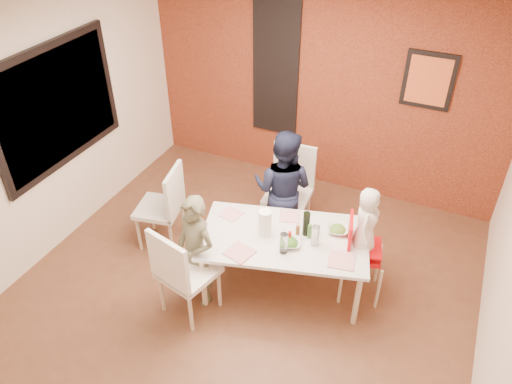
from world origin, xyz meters
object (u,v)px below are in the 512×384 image
at_px(chair_left, 166,203).
at_px(toddler, 366,222).
at_px(wine_bottle, 306,224).
at_px(high_chair, 359,250).
at_px(dining_table, 284,241).
at_px(chair_near, 181,271).
at_px(child_far, 283,189).
at_px(child_near, 196,252).
at_px(chair_far, 290,185).
at_px(paper_towel_roll, 265,223).

bearing_deg(chair_left, toddler, 82.21).
distance_m(toddler, wine_bottle, 0.56).
bearing_deg(toddler, high_chair, 110.53).
xyz_separation_m(dining_table, wine_bottle, (0.17, 0.12, 0.19)).
relative_size(chair_near, high_chair, 1.11).
relative_size(child_far, wine_bottle, 5.43).
distance_m(chair_left, wine_bottle, 1.62).
relative_size(child_near, toddler, 1.69).
bearing_deg(high_chair, chair_far, 40.19).
bearing_deg(paper_towel_roll, child_far, 98.16).
bearing_deg(chair_far, high_chair, -39.65).
distance_m(chair_left, paper_towel_roll, 1.28).
xyz_separation_m(chair_far, paper_towel_roll, (0.11, -0.99, 0.22)).
xyz_separation_m(chair_far, child_far, (0.01, -0.25, 0.11)).
relative_size(dining_table, high_chair, 1.92).
xyz_separation_m(chair_far, high_chair, (0.99, -0.71, -0.03)).
relative_size(chair_near, toddler, 1.43).
distance_m(dining_table, chair_far, 0.99).
height_order(toddler, paper_towel_roll, toddler).
relative_size(chair_near, paper_towel_roll, 3.67).
bearing_deg(wine_bottle, high_chair, 11.96).
xyz_separation_m(chair_near, chair_far, (0.43, 1.68, 0.01)).
bearing_deg(wine_bottle, dining_table, -145.01).
relative_size(high_chair, child_far, 0.66).
bearing_deg(toddler, chair_near, 119.24).
relative_size(dining_table, paper_towel_roll, 6.32).
distance_m(child_far, toddler, 1.12).
height_order(child_near, paper_towel_roll, child_near).
height_order(chair_far, high_chair, chair_far).
bearing_deg(wine_bottle, paper_towel_roll, -155.03).
distance_m(child_near, wine_bottle, 1.09).
xyz_separation_m(dining_table, child_near, (-0.71, -0.49, 0.00)).
relative_size(chair_far, chair_left, 1.05).
relative_size(child_far, paper_towel_roll, 4.98).
height_order(high_chair, child_near, child_near).
bearing_deg(child_near, chair_near, -80.43).
relative_size(chair_near, wine_bottle, 4.00).
height_order(chair_left, high_chair, chair_left).
bearing_deg(high_chair, child_far, 50.95).
bearing_deg(dining_table, high_chair, 18.48).
bearing_deg(dining_table, chair_near, -134.73).
distance_m(chair_near, chair_left, 1.09).
xyz_separation_m(chair_left, child_near, (0.72, -0.59, 0.05)).
distance_m(chair_far, chair_left, 1.41).
height_order(child_far, toddler, child_far).
relative_size(high_chair, wine_bottle, 3.59).
bearing_deg(dining_table, child_near, -145.45).
distance_m(dining_table, toddler, 0.81).
bearing_deg(chair_near, child_far, -92.81).
relative_size(chair_far, high_chair, 1.13).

